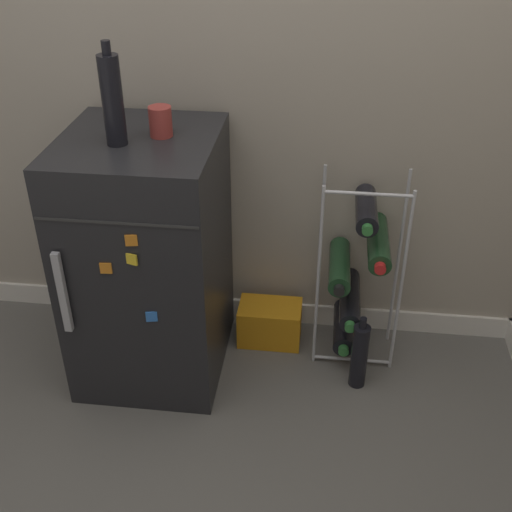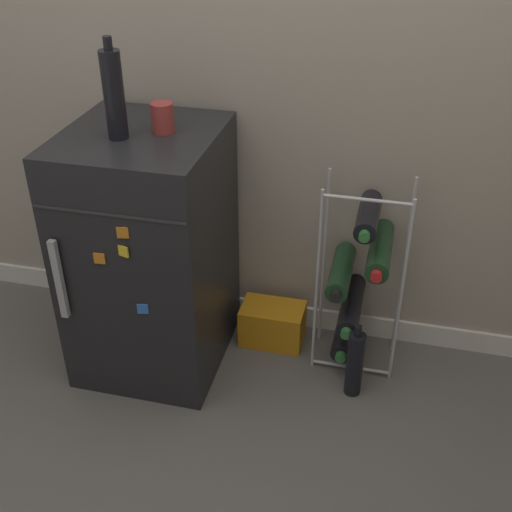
{
  "view_description": "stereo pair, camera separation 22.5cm",
  "coord_description": "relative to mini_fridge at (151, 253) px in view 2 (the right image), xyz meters",
  "views": [
    {
      "loc": [
        0.25,
        -1.48,
        1.65
      ],
      "look_at": [
        0.02,
        0.41,
        0.45
      ],
      "focal_mm": 45.0,
      "sensor_mm": 36.0,
      "label": 1
    },
    {
      "loc": [
        0.47,
        -1.44,
        1.65
      ],
      "look_at": [
        0.02,
        0.41,
        0.45
      ],
      "focal_mm": 45.0,
      "sensor_mm": 36.0,
      "label": 2
    }
  ],
  "objects": [
    {
      "name": "fridge_top_cup",
      "position": [
        0.07,
        0.03,
        0.5
      ],
      "size": [
        0.07,
        0.07,
        0.09
      ],
      "color": "maroon",
      "rests_on": "mini_fridge"
    },
    {
      "name": "loose_bottle_floor",
      "position": [
        0.75,
        -0.05,
        -0.32
      ],
      "size": [
        0.06,
        0.06,
        0.3
      ],
      "color": "black",
      "rests_on": "ground_plane"
    },
    {
      "name": "wine_rack",
      "position": [
        0.72,
        0.14,
        -0.08
      ],
      "size": [
        0.3,
        0.33,
        0.74
      ],
      "color": "#B2B2B7",
      "rests_on": "ground_plane"
    },
    {
      "name": "ground_plane",
      "position": [
        0.34,
        -0.34,
        -0.45
      ],
      "size": [
        14.0,
        14.0,
        0.0
      ],
      "primitive_type": "plane",
      "color": "#56544F"
    },
    {
      "name": "wall_back",
      "position": [
        0.34,
        0.33,
        0.79
      ],
      "size": [
        7.04,
        0.07,
        2.5
      ],
      "color": "#9E9384",
      "rests_on": "ground_plane"
    },
    {
      "name": "fridge_top_bottle",
      "position": [
        -0.04,
        -0.05,
        0.59
      ],
      "size": [
        0.06,
        0.06,
        0.31
      ],
      "color": "black",
      "rests_on": "mini_fridge"
    },
    {
      "name": "mini_fridge",
      "position": [
        0.0,
        0.0,
        0.0
      ],
      "size": [
        0.5,
        0.57,
        0.9
      ],
      "color": "black",
      "rests_on": "ground_plane"
    },
    {
      "name": "soda_box",
      "position": [
        0.41,
        0.17,
        -0.37
      ],
      "size": [
        0.24,
        0.15,
        0.16
      ],
      "color": "orange",
      "rests_on": "ground_plane"
    }
  ]
}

